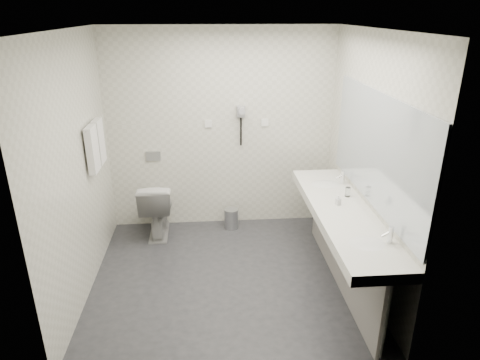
{
  "coord_description": "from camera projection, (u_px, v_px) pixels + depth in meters",
  "views": [
    {
      "loc": [
        -0.17,
        -3.83,
        2.65
      ],
      "look_at": [
        0.15,
        0.15,
        1.05
      ],
      "focal_mm": 31.84,
      "sensor_mm": 36.0,
      "label": 1
    }
  ],
  "objects": [
    {
      "name": "mirror",
      "position": [
        376.0,
        150.0,
        3.92
      ],
      "size": [
        0.02,
        2.2,
        1.05
      ],
      "primitive_type": "cube",
      "color": "#B2BCC6",
      "rests_on": "wall_right"
    },
    {
      "name": "pedal_bin",
      "position": [
        231.0,
        219.0,
        5.52
      ],
      "size": [
        0.24,
        0.24,
        0.26
      ],
      "primitive_type": "cylinder",
      "rotation": [
        0.0,
        0.0,
        0.4
      ],
      "color": "#B2B5BA",
      "rests_on": "floor"
    },
    {
      "name": "dryer_barrel",
      "position": [
        241.0,
        110.0,
        5.11
      ],
      "size": [
        0.08,
        0.14,
        0.08
      ],
      "primitive_type": "cylinder",
      "rotation": [
        1.57,
        0.0,
        0.0
      ],
      "color": "gray",
      "rests_on": "dryer_cradle"
    },
    {
      "name": "towel_near",
      "position": [
        92.0,
        149.0,
        4.33
      ],
      "size": [
        0.07,
        0.24,
        0.48
      ],
      "primitive_type": "cube",
      "color": "silver",
      "rests_on": "towel_rail"
    },
    {
      "name": "floor",
      "position": [
        227.0,
        277.0,
        4.55
      ],
      "size": [
        2.8,
        2.8,
        0.0
      ],
      "primitive_type": "plane",
      "color": "#28292D",
      "rests_on": "ground"
    },
    {
      "name": "toilet",
      "position": [
        157.0,
        207.0,
        5.31
      ],
      "size": [
        0.41,
        0.71,
        0.71
      ],
      "primitive_type": "imported",
      "rotation": [
        0.0,
        0.0,
        3.16
      ],
      "color": "silver",
      "rests_on": "floor"
    },
    {
      "name": "dryer_cradle",
      "position": [
        241.0,
        111.0,
        5.18
      ],
      "size": [
        0.1,
        0.04,
        0.14
      ],
      "primitive_type": "cube",
      "color": "gray",
      "rests_on": "wall_back"
    },
    {
      "name": "dryer_cord",
      "position": [
        241.0,
        132.0,
        5.26
      ],
      "size": [
        0.02,
        0.02,
        0.35
      ],
      "primitive_type": "cylinder",
      "color": "black",
      "rests_on": "dryer_cradle"
    },
    {
      "name": "wall_left",
      "position": [
        76.0,
        171.0,
        3.98
      ],
      "size": [
        0.0,
        2.6,
        2.6
      ],
      "primitive_type": "plane",
      "rotation": [
        1.57,
        0.0,
        1.57
      ],
      "color": "beige",
      "rests_on": "floor"
    },
    {
      "name": "vanity_post_far",
      "position": [
        318.0,
        207.0,
        5.27
      ],
      "size": [
        0.06,
        0.06,
        0.75
      ],
      "primitive_type": "cylinder",
      "color": "silver",
      "rests_on": "floor"
    },
    {
      "name": "faucet_far",
      "position": [
        343.0,
        177.0,
        4.72
      ],
      "size": [
        0.04,
        0.04,
        0.15
      ],
      "primitive_type": "cylinder",
      "color": "silver",
      "rests_on": "vanity_counter"
    },
    {
      "name": "basin_near",
      "position": [
        366.0,
        245.0,
        3.53
      ],
      "size": [
        0.4,
        0.31,
        0.05
      ],
      "primitive_type": "ellipsoid",
      "color": "silver",
      "rests_on": "vanity_counter"
    },
    {
      "name": "soap_bottle_a",
      "position": [
        338.0,
        200.0,
        4.21
      ],
      "size": [
        0.06,
        0.06,
        0.1
      ],
      "primitive_type": "imported",
      "rotation": [
        0.0,
        0.0,
        0.32
      ],
      "color": "beige",
      "rests_on": "vanity_counter"
    },
    {
      "name": "glass_left",
      "position": [
        348.0,
        192.0,
        4.4
      ],
      "size": [
        0.06,
        0.06,
        0.1
      ],
      "primitive_type": "cylinder",
      "rotation": [
        0.0,
        0.0,
        -0.1
      ],
      "color": "silver",
      "rests_on": "vanity_counter"
    },
    {
      "name": "switch_plate_b",
      "position": [
        265.0,
        123.0,
        5.28
      ],
      "size": [
        0.09,
        0.02,
        0.09
      ],
      "primitive_type": "cube",
      "color": "silver",
      "rests_on": "wall_back"
    },
    {
      "name": "wall_right",
      "position": [
        368.0,
        163.0,
        4.19
      ],
      "size": [
        0.0,
        2.6,
        2.6
      ],
      "primitive_type": "plane",
      "rotation": [
        1.57,
        0.0,
        -1.57
      ],
      "color": "beige",
      "rests_on": "floor"
    },
    {
      "name": "wall_front",
      "position": [
        235.0,
        233.0,
        2.88
      ],
      "size": [
        2.8,
        0.0,
        2.8
      ],
      "primitive_type": "plane",
      "rotation": [
        -1.57,
        0.0,
        0.0
      ],
      "color": "beige",
      "rests_on": "floor"
    },
    {
      "name": "bin_lid",
      "position": [
        231.0,
        210.0,
        5.47
      ],
      "size": [
        0.18,
        0.18,
        0.02
      ],
      "primitive_type": "cylinder",
      "color": "#B2B5BA",
      "rests_on": "pedal_bin"
    },
    {
      "name": "towel_rail",
      "position": [
        92.0,
        125.0,
        4.38
      ],
      "size": [
        0.02,
        0.62,
        0.02
      ],
      "primitive_type": "cylinder",
      "rotation": [
        1.57,
        0.0,
        0.0
      ],
      "color": "silver",
      "rests_on": "wall_left"
    },
    {
      "name": "vanity_counter",
      "position": [
        342.0,
        214.0,
        4.15
      ],
      "size": [
        0.55,
        2.2,
        0.1
      ],
      "primitive_type": "cube",
      "color": "silver",
      "rests_on": "floor"
    },
    {
      "name": "faucet_near",
      "position": [
        390.0,
        235.0,
        3.51
      ],
      "size": [
        0.04,
        0.04,
        0.15
      ],
      "primitive_type": "cylinder",
      "color": "silver",
      "rests_on": "vanity_counter"
    },
    {
      "name": "vanity_post_near",
      "position": [
        384.0,
        321.0,
        3.35
      ],
      "size": [
        0.06,
        0.06,
        0.75
      ],
      "primitive_type": "cylinder",
      "color": "silver",
      "rests_on": "floor"
    },
    {
      "name": "wall_back",
      "position": [
        221.0,
        131.0,
        5.28
      ],
      "size": [
        2.8,
        0.0,
        2.8
      ],
      "primitive_type": "plane",
      "rotation": [
        1.57,
        0.0,
        0.0
      ],
      "color": "beige",
      "rests_on": "floor"
    },
    {
      "name": "ceiling",
      "position": [
        224.0,
        29.0,
        3.62
      ],
      "size": [
        2.8,
        2.8,
        0.0
      ],
      "primitive_type": "plane",
      "rotation": [
        3.14,
        0.0,
        0.0
      ],
      "color": "silver",
      "rests_on": "wall_back"
    },
    {
      "name": "towel_far",
      "position": [
        99.0,
        142.0,
        4.59
      ],
      "size": [
        0.07,
        0.24,
        0.48
      ],
      "primitive_type": "cube",
      "color": "silver",
      "rests_on": "towel_rail"
    },
    {
      "name": "switch_plate_a",
      "position": [
        208.0,
        124.0,
        5.22
      ],
      "size": [
        0.09,
        0.02,
        0.09
      ],
      "primitive_type": "cube",
      "color": "silver",
      "rests_on": "wall_back"
    },
    {
      "name": "flush_plate",
      "position": [
        153.0,
        156.0,
        5.32
      ],
      "size": [
        0.18,
        0.02,
        0.12
      ],
      "primitive_type": "cube",
      "color": "#B2B5BA",
      "rests_on": "wall_back"
    },
    {
      "name": "vanity_panel",
      "position": [
        341.0,
        252.0,
        4.31
      ],
      "size": [
        0.03,
        2.15,
        0.75
      ],
      "primitive_type": "cube",
      "color": "gray",
      "rests_on": "floor"
    },
    {
      "name": "basin_far",
      "position": [
        325.0,
        185.0,
        4.74
      ],
      "size": [
        0.4,
        0.31,
        0.05
      ],
      "primitive_type": "ellipsoid",
      "color": "silver",
      "rests_on": "vanity_counter"
    }
  ]
}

